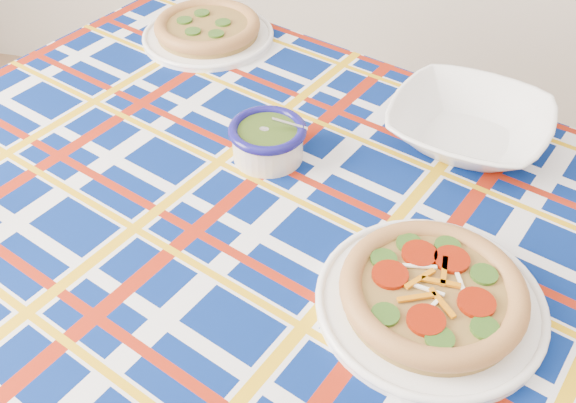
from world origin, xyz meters
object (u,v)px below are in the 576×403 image
(pesto_bowl, at_px, (268,138))
(serving_bowl, at_px, (469,126))
(dining_table, at_px, (315,271))
(main_focaccia_plate, at_px, (433,291))

(pesto_bowl, height_order, serving_bowl, pesto_bowl)
(dining_table, height_order, pesto_bowl, pesto_bowl)
(dining_table, bearing_deg, serving_bowl, 76.96)
(dining_table, xyz_separation_m, pesto_bowl, (-0.13, 0.17, 0.12))
(dining_table, height_order, main_focaccia_plate, main_focaccia_plate)
(main_focaccia_plate, xyz_separation_m, pesto_bowl, (-0.31, 0.27, 0.01))
(dining_table, relative_size, main_focaccia_plate, 5.77)
(pesto_bowl, bearing_deg, dining_table, -54.08)
(main_focaccia_plate, height_order, pesto_bowl, pesto_bowl)
(dining_table, relative_size, serving_bowl, 6.68)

